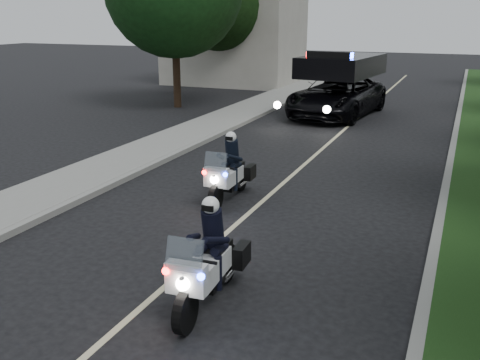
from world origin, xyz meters
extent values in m
plane|color=black|center=(0.00, 0.00, 0.00)|extent=(120.00, 120.00, 0.00)
cube|color=gray|center=(4.10, 10.00, 0.07)|extent=(0.20, 60.00, 0.15)
cube|color=#193814|center=(4.80, 10.00, 0.08)|extent=(1.20, 60.00, 0.16)
cube|color=gray|center=(-4.10, 10.00, 0.07)|extent=(0.20, 60.00, 0.15)
cube|color=gray|center=(-5.20, 10.00, 0.08)|extent=(2.00, 60.00, 0.16)
cube|color=#A8A396|center=(-10.00, 26.00, 3.50)|extent=(8.00, 6.00, 7.00)
cube|color=#BFB78C|center=(0.00, 10.00, 0.00)|extent=(0.12, 50.00, 0.01)
imported|color=black|center=(-1.01, 16.56, 0.00)|extent=(3.70, 6.69, 3.10)
imported|color=black|center=(-2.34, 22.08, 0.00)|extent=(0.82, 1.95, 0.99)
imported|color=black|center=(-2.34, 22.08, 0.00)|extent=(0.61, 0.42, 1.68)
camera|label=1|loc=(4.35, -7.63, 4.43)|focal=40.93mm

